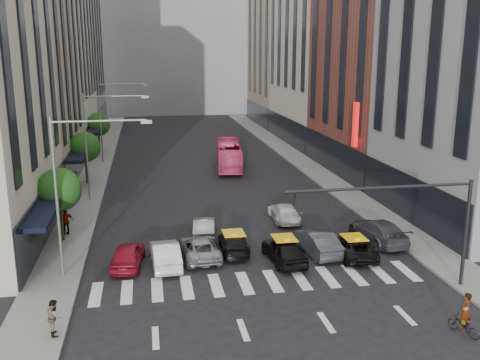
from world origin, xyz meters
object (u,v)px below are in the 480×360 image
streetlamp_far (109,111)px  streetlamp_near (73,176)px  car_red (128,255)px  bus (229,155)px  streetlamp_mid (97,132)px  taxi_center (284,250)px  pedestrian_far (66,221)px  taxi_left (234,243)px  motorcycle (464,326)px  car_white_front (165,254)px  pedestrian_near (54,317)px

streetlamp_far → streetlamp_near: bearing=-90.0°
car_red → bus: bearing=-104.7°
streetlamp_mid → car_red: size_ratio=2.12×
streetlamp_far → taxi_center: (11.94, -31.94, -5.14)m
pedestrian_far → taxi_center: bearing=120.5°
taxi_left → pedestrian_far: pedestrian_far is taller
taxi_left → streetlamp_far: bearing=-69.0°
streetlamp_far → pedestrian_far: 25.40m
bus → pedestrian_far: size_ratio=5.56×
taxi_left → streetlamp_near: bearing=17.3°
motorcycle → car_red: bearing=-59.5°
streetlamp_near → streetlamp_mid: same height
taxi_center → pedestrian_far: bearing=-32.2°
taxi_left → bus: (3.59, 24.89, 0.83)m
car_white_front → pedestrian_far: bearing=-47.3°
streetlamp_near → streetlamp_mid: bearing=90.0°
taxi_center → streetlamp_mid: bearing=-58.0°
streetlamp_far → car_red: bearing=-85.1°
bus → pedestrian_far: 24.67m
taxi_center → motorcycle: bearing=116.3°
streetlamp_mid → bus: size_ratio=0.86×
car_white_front → bus: bearing=-109.8°
car_red → bus: bus is taller
pedestrian_near → taxi_left: bearing=-61.2°
streetlamp_near → taxi_left: size_ratio=2.06×
streetlamp_far → taxi_left: 31.63m
bus → pedestrian_near: (-13.15, -33.74, -0.48)m
car_white_front → pedestrian_far: pedestrian_far is taller
streetlamp_mid → bus: (12.79, 11.09, -4.45)m
streetlamp_mid → pedestrian_far: (-1.69, -8.88, -4.81)m
pedestrian_near → taxi_center: bearing=-75.4°
bus → pedestrian_near: bus is taller
car_white_front → motorcycle: size_ratio=2.77×
taxi_left → pedestrian_far: bearing=-20.5°
car_red → streetlamp_near: bearing=28.0°
streetlamp_near → streetlamp_mid: size_ratio=1.00×
streetlamp_mid → taxi_center: (11.94, -15.94, -5.14)m
car_red → pedestrian_near: pedestrian_near is taller
streetlamp_mid → pedestrian_far: streetlamp_mid is taller
streetlamp_near → car_red: (2.64, 1.04, -5.18)m
streetlamp_mid → taxi_left: (9.20, -13.80, -5.27)m
streetlamp_near → taxi_center: size_ratio=2.01×
streetlamp_far → streetlamp_mid: bearing=-90.0°
streetlamp_near → taxi_left: (9.20, 2.20, -5.27)m
streetlamp_near → pedestrian_far: bearing=103.3°
streetlamp_far → pedestrian_far: bearing=-93.9°
streetlamp_near → bus: (12.79, 27.09, -4.45)m
car_white_front → taxi_left: (4.36, 1.45, -0.11)m
taxi_center → pedestrian_near: size_ratio=2.70×
streetlamp_mid → car_white_front: size_ratio=1.99×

